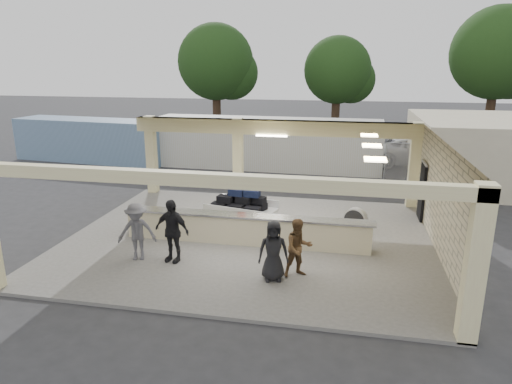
% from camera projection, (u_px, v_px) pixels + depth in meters
% --- Properties ---
extents(ground, '(120.00, 120.00, 0.00)m').
position_uv_depth(ground, '(249.00, 240.00, 15.46)').
color(ground, '#2A2A2D').
rests_on(ground, ground).
extents(pavilion, '(12.01, 10.00, 3.55)m').
position_uv_depth(pavilion, '(259.00, 197.00, 15.67)').
color(pavilion, '#5E5C57').
rests_on(pavilion, ground).
extents(baggage_counter, '(8.20, 0.58, 0.98)m').
position_uv_depth(baggage_counter, '(246.00, 229.00, 14.82)').
color(baggage_counter, beige).
rests_on(baggage_counter, pavilion).
extents(luggage_cart, '(2.60, 1.93, 1.36)m').
position_uv_depth(luggage_cart, '(241.00, 206.00, 16.39)').
color(luggage_cart, silver).
rests_on(luggage_cart, pavilion).
extents(drum_fan, '(0.85, 0.53, 0.90)m').
position_uv_depth(drum_fan, '(355.00, 220.00, 15.76)').
color(drum_fan, silver).
rests_on(drum_fan, pavilion).
extents(baggage_handler, '(0.39, 0.69, 1.88)m').
position_uv_depth(baggage_handler, '(240.00, 198.00, 16.65)').
color(baggage_handler, red).
rests_on(baggage_handler, pavilion).
extents(passenger_a, '(0.87, 0.68, 1.65)m').
position_uv_depth(passenger_a, '(299.00, 248.00, 12.46)').
color(passenger_a, brown).
rests_on(passenger_a, pavilion).
extents(passenger_b, '(1.18, 0.63, 1.90)m').
position_uv_depth(passenger_b, '(172.00, 231.00, 13.39)').
color(passenger_b, black).
rests_on(passenger_b, pavilion).
extents(passenger_c, '(1.20, 0.68, 1.76)m').
position_uv_depth(passenger_c, '(137.00, 232.00, 13.51)').
color(passenger_c, '#545358').
rests_on(passenger_c, pavilion).
extents(passenger_d, '(0.87, 0.51, 1.67)m').
position_uv_depth(passenger_d, '(273.00, 251.00, 12.24)').
color(passenger_d, black).
rests_on(passenger_d, pavilion).
extents(car_white_a, '(6.14, 4.33, 1.59)m').
position_uv_depth(car_white_a, '(412.00, 150.00, 27.00)').
color(car_white_a, white).
rests_on(car_white_a, ground).
extents(car_white_b, '(4.25, 1.92, 1.30)m').
position_uv_depth(car_white_b, '(506.00, 155.00, 26.42)').
color(car_white_b, white).
rests_on(car_white_b, ground).
extents(car_dark, '(4.57, 2.72, 1.44)m').
position_uv_depth(car_dark, '(422.00, 151.00, 27.25)').
color(car_dark, black).
rests_on(car_dark, ground).
extents(container_white, '(12.86, 2.87, 2.77)m').
position_uv_depth(container_white, '(266.00, 143.00, 25.87)').
color(container_white, silver).
rests_on(container_white, ground).
extents(container_blue, '(9.84, 3.28, 2.51)m').
position_uv_depth(container_blue, '(93.00, 140.00, 27.77)').
color(container_blue, '#7392B8').
rests_on(container_blue, ground).
extents(tree_left, '(6.60, 6.30, 9.00)m').
position_uv_depth(tree_left, '(220.00, 65.00, 38.16)').
color(tree_left, '#382619').
rests_on(tree_left, ground).
extents(tree_mid, '(6.00, 5.60, 8.00)m').
position_uv_depth(tree_mid, '(341.00, 73.00, 38.33)').
color(tree_mid, '#382619').
rests_on(tree_mid, ground).
extents(tree_right, '(7.20, 7.00, 10.00)m').
position_uv_depth(tree_right, '(501.00, 57.00, 34.77)').
color(tree_right, '#382619').
rests_on(tree_right, ground).
extents(adjacent_building, '(6.00, 8.00, 3.20)m').
position_uv_depth(adjacent_building, '(478.00, 150.00, 22.65)').
color(adjacent_building, beige).
rests_on(adjacent_building, ground).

